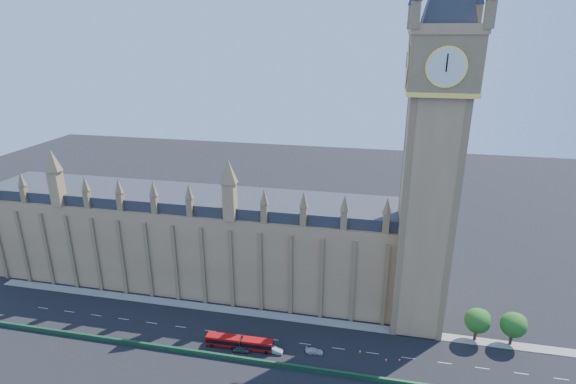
% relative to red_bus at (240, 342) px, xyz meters
% --- Properties ---
extents(ground, '(400.00, 400.00, 0.00)m').
position_rel_red_bus_xyz_m(ground, '(2.90, 4.51, -1.44)').
color(ground, black).
rests_on(ground, ground).
extents(palace_westminster, '(120.00, 20.00, 28.00)m').
position_rel_red_bus_xyz_m(palace_westminster, '(-22.10, 26.51, 12.43)').
color(palace_westminster, '#A2794E').
rests_on(palace_westminster, ground).
extents(elizabeth_tower, '(20.59, 20.59, 105.00)m').
position_rel_red_bus_xyz_m(elizabeth_tower, '(40.90, 18.50, 53.12)').
color(elizabeth_tower, '#A2794E').
rests_on(elizabeth_tower, ground).
extents(bridge_parapet, '(160.00, 0.60, 1.20)m').
position_rel_red_bus_xyz_m(bridge_parapet, '(2.90, -4.49, -0.84)').
color(bridge_parapet, '#1E4C2D').
rests_on(bridge_parapet, ground).
extents(kerb_north, '(160.00, 3.00, 0.16)m').
position_rel_red_bus_xyz_m(kerb_north, '(2.90, 14.01, -1.36)').
color(kerb_north, gray).
rests_on(kerb_north, ground).
extents(tree_east_near, '(6.00, 6.00, 8.50)m').
position_rel_red_bus_xyz_m(tree_east_near, '(55.12, 14.60, 4.21)').
color(tree_east_near, '#382619').
rests_on(tree_east_near, ground).
extents(tree_east_far, '(6.00, 6.00, 8.50)m').
position_rel_red_bus_xyz_m(tree_east_far, '(63.12, 14.60, 4.21)').
color(tree_east_far, '#382619').
rests_on(tree_east_far, ground).
extents(red_bus, '(16.09, 2.88, 2.73)m').
position_rel_red_bus_xyz_m(red_bus, '(0.00, 0.00, 0.00)').
color(red_bus, '#B00B0D').
rests_on(red_bus, ground).
extents(car_grey, '(4.10, 1.94, 1.36)m').
position_rel_red_bus_xyz_m(car_grey, '(0.90, -1.30, -0.76)').
color(car_grey, '#3D3F45').
rests_on(car_grey, ground).
extents(car_silver, '(4.44, 1.68, 1.45)m').
position_rel_red_bus_xyz_m(car_silver, '(8.26, -0.05, -0.71)').
color(car_silver, '#A7A9AF').
rests_on(car_silver, ground).
extents(car_white, '(4.09, 1.73, 1.18)m').
position_rel_red_bus_xyz_m(car_white, '(17.59, 1.68, -0.85)').
color(car_white, silver).
rests_on(car_white, ground).
extents(cone_a, '(0.47, 0.47, 0.63)m').
position_rel_red_bus_xyz_m(cone_a, '(16.90, 0.94, -1.13)').
color(cone_a, black).
rests_on(cone_a, ground).
extents(cone_b, '(0.55, 0.55, 0.67)m').
position_rel_red_bus_xyz_m(cone_b, '(28.00, 4.03, -1.11)').
color(cone_b, black).
rests_on(cone_b, ground).
extents(cone_c, '(0.49, 0.49, 0.62)m').
position_rel_red_bus_xyz_m(cone_c, '(33.96, 2.42, -1.13)').
color(cone_c, black).
rests_on(cone_c, ground).
extents(cone_d, '(0.49, 0.49, 0.65)m').
position_rel_red_bus_xyz_m(cone_d, '(36.90, 2.99, -1.11)').
color(cone_d, black).
rests_on(cone_d, ground).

